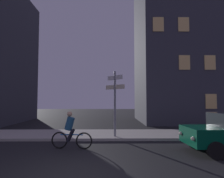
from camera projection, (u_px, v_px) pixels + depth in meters
The scene contains 5 objects.
ground_plane at pixel (72, 176), 5.33m from camera, with size 80.00×80.00×0.00m, color black.
sidewalk_kerb at pixel (92, 135), 11.41m from camera, with size 40.00×3.07×0.14m, color #9E9991.
signpost at pixel (115, 98), 10.65m from camera, with size 1.01×1.01×3.56m.
cyclist at pixel (71, 131), 8.38m from camera, with size 1.81×0.37×1.61m.
building_right_block at pixel (180, 44), 19.62m from camera, with size 8.39×7.45×15.68m.
Camera 1 is at (1.04, -5.47, 2.11)m, focal length 30.99 mm.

